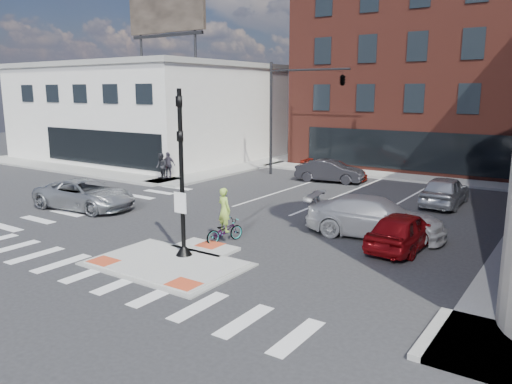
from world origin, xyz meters
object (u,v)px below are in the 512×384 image
Objects in this scene: pedestrian_b at (168,165)px; bg_car_red at (335,170)px; cyclist at (225,224)px; red_sedan at (403,230)px; pedestrian_a at (161,166)px; bg_car_silver at (445,191)px; white_pickup at (375,217)px; bg_car_dark at (330,171)px; silver_suv at (85,194)px.

bg_car_red is at bearing 16.32° from pedestrian_b.
red_sedan is at bearing -138.04° from cyclist.
cyclist is at bearing 29.31° from red_sedan.
pedestrian_a is (-9.40, -7.14, 0.37)m from bg_car_red.
bg_car_silver is at bearing 29.78° from pedestrian_a.
white_pickup is 1.28× the size of bg_car_dark.
cyclist reaches higher than pedestrian_a.
pedestrian_b reaches higher than bg_car_red.
silver_suv is at bearing 11.56° from cyclist.
silver_suv is at bearing 143.30° from bg_car_dark.
silver_suv is 1.26× the size of red_sedan.
bg_car_dark is 14.96m from cyclist.
bg_car_red is (6.90, 15.17, -0.11)m from silver_suv.
pedestrian_a is (-18.26, 5.37, 0.29)m from red_sedan.
cyclist is 1.28× the size of pedestrian_a.
silver_suv reaches higher than bg_car_red.
pedestrian_b is at bearing 109.81° from bg_car_dark.
silver_suv is at bearing 94.42° from white_pickup.
red_sedan is at bearing 3.04° from pedestrian_a.
pedestrian_b is (-9.40, -6.51, 0.38)m from bg_car_red.
pedestrian_b is (-17.68, -2.60, 0.23)m from bg_car_silver.
bg_car_red is at bearing -26.83° from bg_car_silver.
silver_suv is 15.98m from red_sedan.
bg_car_dark is at bearing 24.46° from white_pickup.
red_sedan is at bearing -153.29° from bg_car_dark.
bg_car_red is at bearing -52.55° from red_sedan.
cyclist is at bearing -174.71° from bg_car_red.
pedestrian_a is (-2.50, 8.03, 0.27)m from silver_suv.
bg_car_red is (-7.34, 11.51, -0.18)m from white_pickup.
bg_car_silver reaches higher than bg_car_dark.
bg_car_dark is 8.70m from bg_car_silver.
white_pickup is 1.27× the size of bg_car_red.
red_sedan is 8.62m from bg_car_silver.
bg_car_dark is 0.97m from bg_car_red.
red_sedan is at bearing -36.57° from pedestrian_b.
cyclist is (2.62, -15.71, 0.10)m from bg_car_red.
bg_car_silver is (0.94, 7.60, -0.03)m from white_pickup.
pedestrian_a is at bearing 123.04° from bg_car_red.
cyclist reaches higher than white_pickup.
silver_suv is 8.41m from pedestrian_a.
bg_car_dark is at bearing -50.68° from red_sedan.
bg_car_red is 2.02× the size of cyclist.
red_sedan is at bearing -87.85° from silver_suv.
pedestrian_b reaches higher than silver_suv.
silver_suv is 1.16× the size of bg_car_silver.
bg_car_silver is 1.04× the size of bg_car_red.
white_pickup is at bearing -83.01° from silver_suv.
silver_suv is at bearing 11.73° from red_sedan.
bg_car_silver is 17.87m from pedestrian_b.
pedestrian_a is (-16.74, 4.37, 0.19)m from white_pickup.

